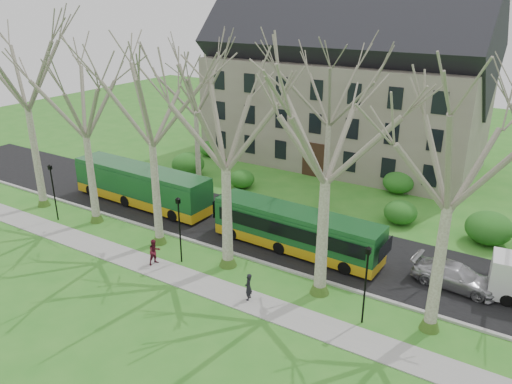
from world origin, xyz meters
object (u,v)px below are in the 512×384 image
sedan (455,276)px  pedestrian_a (248,287)px  pedestrian_b (155,252)px  bus_lead (141,185)px  bus_follow (296,230)px

sedan → pedestrian_a: pedestrian_a is taller
pedestrian_a → pedestrian_b: pedestrian_b is taller
pedestrian_a → sedan: bearing=116.9°
bus_lead → bus_follow: bus_lead is taller
pedestrian_a → pedestrian_b: bearing=-103.2°
bus_lead → bus_follow: bearing=-0.1°
pedestrian_b → sedan: bearing=-50.6°
bus_follow → pedestrian_b: bearing=-134.4°
sedan → pedestrian_a: (-9.35, -7.36, 0.09)m
sedan → pedestrian_a: 11.90m
sedan → pedestrian_b: size_ratio=2.91×
sedan → pedestrian_b: 17.91m
bus_lead → pedestrian_a: 16.27m
bus_follow → pedestrian_a: size_ratio=7.28×
bus_follow → bus_lead: bearing=179.9°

